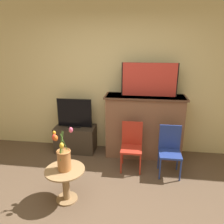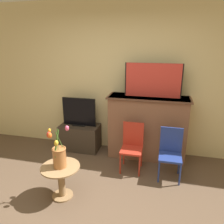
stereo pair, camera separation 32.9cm
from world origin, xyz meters
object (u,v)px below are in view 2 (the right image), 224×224
Objects in this scene: chair_red at (132,144)px; painting at (153,80)px; vase_tulips at (59,155)px; chair_blue at (171,151)px; tv_monitor at (79,112)px.

painting is at bearing 62.01° from chair_red.
painting reaches higher than vase_tulips.
chair_red and chair_blue have the same top height.
tv_monitor is 1.17× the size of vase_tulips.
painting reaches higher than chair_blue.
painting is 1.46× the size of tv_monitor.
chair_blue is 1.65m from vase_tulips.
chair_blue is 1.41× the size of vase_tulips.
tv_monitor is at bearing 162.37° from chair_blue.
vase_tulips reaches higher than chair_blue.
chair_red is at bearing 172.37° from chair_blue.
chair_blue is (0.60, -0.08, 0.00)m from chair_red.
painting is at bearing 122.76° from chair_blue.
tv_monitor is at bearing 101.33° from vase_tulips.
tv_monitor reaches higher than vase_tulips.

